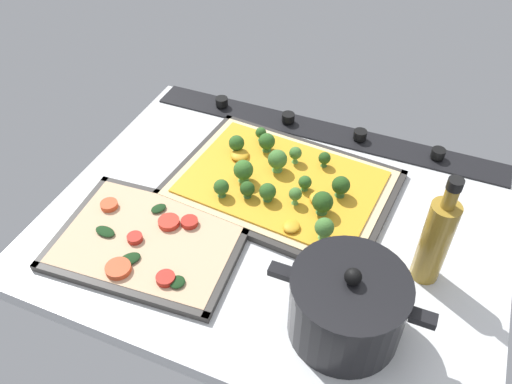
# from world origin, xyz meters

# --- Properties ---
(ground_plane) EXTENTS (0.80, 0.63, 0.03)m
(ground_plane) POSITION_xyz_m (0.00, 0.00, -0.01)
(ground_plane) COLOR silver
(stove_control_panel) EXTENTS (0.77, 0.07, 0.03)m
(stove_control_panel) POSITION_xyz_m (-0.00, -0.28, 0.01)
(stove_control_panel) COLOR black
(stove_control_panel) RESTS_ON ground_plane
(baking_tray_front) EXTENTS (0.43, 0.33, 0.01)m
(baking_tray_front) POSITION_xyz_m (0.02, -0.08, 0.00)
(baking_tray_front) COLOR #33302D
(baking_tray_front) RESTS_ON ground_plane
(broccoli_pizza) EXTENTS (0.40, 0.30, 0.06)m
(broccoli_pizza) POSITION_xyz_m (0.02, -0.08, 0.02)
(broccoli_pizza) COLOR beige
(broccoli_pizza) RESTS_ON baking_tray_front
(baking_tray_back) EXTENTS (0.33, 0.25, 0.01)m
(baking_tray_back) POSITION_xyz_m (0.18, 0.14, 0.00)
(baking_tray_back) COLOR #33302D
(baking_tray_back) RESTS_ON ground_plane
(veggie_pizza_back) EXTENTS (0.30, 0.23, 0.02)m
(veggie_pizza_back) POSITION_xyz_m (0.18, 0.14, 0.01)
(veggie_pizza_back) COLOR tan
(veggie_pizza_back) RESTS_ON baking_tray_back
(cooking_pot) EXTENTS (0.24, 0.17, 0.14)m
(cooking_pot) POSITION_xyz_m (-0.17, 0.17, 0.06)
(cooking_pot) COLOR black
(cooking_pot) RESTS_ON ground_plane
(oil_bottle) EXTENTS (0.05, 0.05, 0.21)m
(oil_bottle) POSITION_xyz_m (-0.27, 0.02, 0.08)
(oil_bottle) COLOR olive
(oil_bottle) RESTS_ON ground_plane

